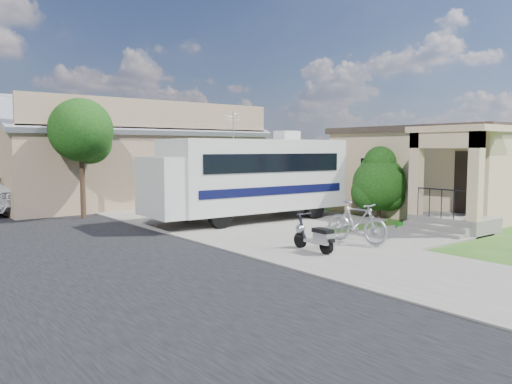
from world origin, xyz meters
TOP-DOWN VIEW (x-y plane):
  - ground at (0.00, 0.00)m, footprint 120.00×120.00m
  - sidewalk_slab at (-1.00, 10.00)m, footprint 4.00×80.00m
  - driveway_slab at (1.50, 4.50)m, footprint 7.00×6.00m
  - walk_slab at (3.00, -1.00)m, footprint 4.00×3.00m
  - house at (8.88, 1.43)m, footprint 9.47×7.80m
  - warehouse at (0.00, 13.97)m, footprint 12.50×8.40m
  - street_tree_a at (-3.70, 9.05)m, footprint 2.44×2.40m
  - street_tree_b at (-3.70, 19.05)m, footprint 2.44×2.40m
  - motorhome at (0.81, 4.57)m, footprint 7.79×2.78m
  - shrub at (5.20, 2.11)m, footprint 2.26×2.16m
  - scooter at (-1.33, -1.02)m, footprint 0.50×1.44m
  - bicycle at (0.39, -0.89)m, footprint 0.80×2.00m
  - garden_hose at (3.70, -0.04)m, footprint 0.42×0.42m

SIDE VIEW (x-z plane):
  - ground at x=0.00m, z-range 0.00..0.00m
  - driveway_slab at x=1.50m, z-range 0.00..0.05m
  - walk_slab at x=3.00m, z-range 0.00..0.05m
  - sidewalk_slab at x=-1.00m, z-range 0.00..0.06m
  - garden_hose at x=3.70m, z-range 0.00..0.19m
  - scooter at x=-1.33m, z-range -0.04..0.90m
  - bicycle at x=0.39m, z-range 0.00..1.17m
  - shrub at x=5.20m, z-range 0.03..2.81m
  - motorhome at x=0.81m, z-range -0.28..3.66m
  - house at x=8.88m, z-range 0.00..3.55m
  - warehouse at x=0.00m, z-range -0.53..4.51m
  - street_tree_a at x=-3.70m, z-range 0.96..5.54m
  - street_tree_b at x=-3.70m, z-range 1.03..5.76m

